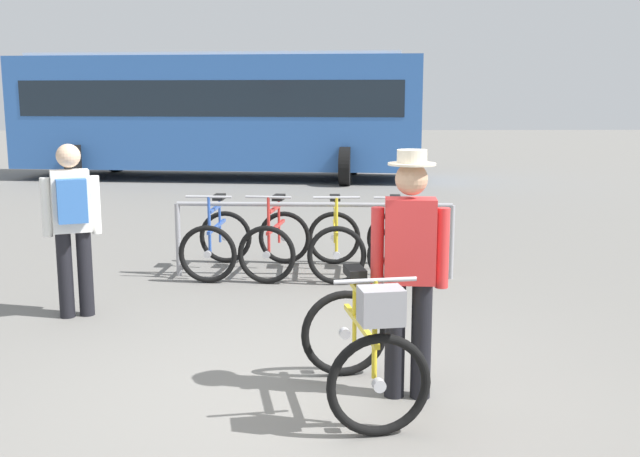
{
  "coord_description": "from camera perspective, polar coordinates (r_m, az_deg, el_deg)",
  "views": [
    {
      "loc": [
        0.14,
        -4.89,
        2.08
      ],
      "look_at": [
        0.25,
        1.11,
        1.0
      ],
      "focal_mm": 41.68,
      "sensor_mm": 36.0,
      "label": 1
    }
  ],
  "objects": [
    {
      "name": "racked_bike_yellow",
      "position": [
        8.71,
        1.19,
        -1.12
      ],
      "size": [
        0.67,
        1.12,
        0.98
      ],
      "color": "black",
      "rests_on": "ground"
    },
    {
      "name": "ground_plane",
      "position": [
        5.31,
        -2.56,
        -12.85
      ],
      "size": [
        80.0,
        80.0,
        0.0
      ],
      "primitive_type": "plane",
      "color": "slate"
    },
    {
      "name": "bus_distant",
      "position": [
        18.98,
        -7.71,
        9.1
      ],
      "size": [
        10.24,
        4.23,
        3.08
      ],
      "color": "#3366B7",
      "rests_on": "ground"
    },
    {
      "name": "racked_bike_red",
      "position": [
        8.76,
        -3.4,
        -1.08
      ],
      "size": [
        0.83,
        1.18,
        0.97
      ],
      "color": "black",
      "rests_on": "ground"
    },
    {
      "name": "featured_bicycle",
      "position": [
        5.0,
        3.34,
        -8.9
      ],
      "size": [
        0.82,
        1.23,
        0.97
      ],
      "color": "black",
      "rests_on": "ground"
    },
    {
      "name": "pedestrian_with_backpack",
      "position": [
        7.28,
        -18.49,
        0.66
      ],
      "size": [
        0.5,
        0.42,
        1.64
      ],
      "color": "black",
      "rests_on": "ground"
    },
    {
      "name": "bike_rack_rail",
      "position": [
        8.49,
        -0.49,
        0.61
      ],
      "size": [
        3.2,
        0.25,
        0.88
      ],
      "color": "#99999E",
      "rests_on": "ground"
    },
    {
      "name": "person_with_featured_bike",
      "position": [
        5.08,
        6.89,
        -2.75
      ],
      "size": [
        0.53,
        0.32,
        1.72
      ],
      "color": "black",
      "rests_on": "ground"
    },
    {
      "name": "racked_bike_blue",
      "position": [
        8.86,
        -7.91,
        -1.04
      ],
      "size": [
        0.75,
        1.15,
        0.97
      ],
      "color": "black",
      "rests_on": "ground"
    },
    {
      "name": "racked_bike_orange",
      "position": [
        8.73,
        5.79,
        -1.16
      ],
      "size": [
        0.74,
        1.14,
        0.97
      ],
      "color": "black",
      "rests_on": "ground"
    }
  ]
}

